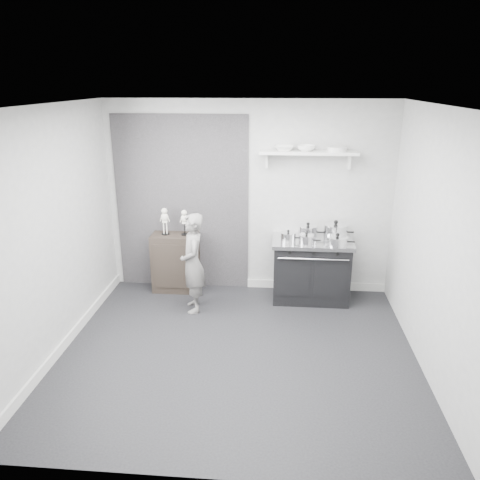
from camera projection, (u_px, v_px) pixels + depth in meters
The scene contains 16 objects.
ground at pixel (237, 352), 5.31m from camera, with size 4.00×4.00×0.00m, color black.
room_shell at pixel (230, 209), 4.93m from camera, with size 4.02×3.62×2.71m.
wall_shelf at pixel (308, 153), 6.18m from camera, with size 1.30×0.26×0.24m.
stove at pixel (311, 269), 6.49m from camera, with size 1.08×0.68×0.87m.
side_cabinet at pixel (176, 262), 6.77m from camera, with size 0.65×0.38×0.85m, color black.
child at pixel (193, 263), 6.09m from camera, with size 0.49×0.32×1.33m, color slate.
pot_front_left at pixel (288, 237), 6.26m from camera, with size 0.30×0.21×0.17m.
pot_back_left at pixel (308, 231), 6.43m from camera, with size 0.36×0.27×0.21m.
pot_back_right at pixel (335, 231), 6.39m from camera, with size 0.42×0.33×0.26m.
pot_front_right at pixel (337, 241), 6.12m from camera, with size 0.36×0.28×0.17m.
pot_front_center at pixel (306, 239), 6.16m from camera, with size 0.29×0.20×0.16m.
skeleton_full at pixel (165, 219), 6.57m from camera, with size 0.12×0.08×0.44m, color white, non-canonical shape.
skeleton_torso at pixel (184, 221), 6.56m from camera, with size 0.12×0.08×0.42m, color white, non-canonical shape.
bowl_large at pixel (284, 148), 6.17m from camera, with size 0.27×0.27×0.07m, color white.
bowl_small at pixel (306, 148), 6.15m from camera, with size 0.24×0.24×0.08m, color white.
plate_stack at pixel (337, 149), 6.12m from camera, with size 0.26×0.26×0.06m, color silver.
Camera 1 is at (0.42, -4.59, 2.93)m, focal length 35.00 mm.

